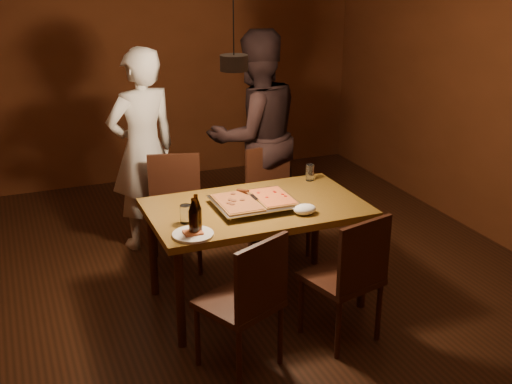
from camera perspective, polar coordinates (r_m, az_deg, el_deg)
name	(u,v)px	position (r m, az deg, el deg)	size (l,w,h in m)	color
room_shell	(235,117)	(4.23, -1.91, 6.71)	(6.00, 6.00, 6.00)	#33190D
dining_table	(256,215)	(4.51, 0.00, -2.07)	(1.50, 0.90, 0.75)	brown
chair_far_left	(175,200)	(5.20, -7.22, -0.75)	(0.52, 0.52, 0.49)	#38190F
chair_far_right	(274,191)	(5.37, 1.62, 0.13)	(0.47, 0.47, 0.49)	#38190F
chair_near_left	(249,292)	(3.81, -0.65, -8.92)	(0.56, 0.56, 0.49)	#38190F
chair_near_right	(351,269)	(4.12, 8.45, -6.75)	(0.51, 0.51, 0.49)	#38190F
pizza_tray	(254,204)	(4.44, -0.15, -1.07)	(0.55, 0.45, 0.05)	silver
pizza_meat	(237,202)	(4.38, -1.67, -0.92)	(0.26, 0.41, 0.02)	maroon
pizza_cheese	(273,197)	(4.48, 1.49, -0.44)	(0.24, 0.38, 0.02)	gold
spatula	(254,197)	(4.46, -0.20, -0.46)	(0.09, 0.24, 0.04)	silver
beer_bottle_a	(194,217)	(3.99, -5.56, -2.23)	(0.07, 0.07, 0.25)	black
beer_bottle_b	(196,214)	(4.02, -5.33, -1.96)	(0.07, 0.07, 0.26)	black
water_glass_left	(186,214)	(4.20, -6.26, -1.96)	(0.08, 0.08, 0.12)	silver
water_glass_right	(310,173)	(4.97, 4.82, 1.73)	(0.06, 0.06, 0.13)	silver
plate_slice	(193,234)	(4.03, -5.62, -3.75)	(0.26, 0.26, 0.03)	white
napkin	(305,209)	(4.34, 4.37, -1.54)	(0.16, 0.12, 0.07)	white
diner_white	(143,150)	(5.46, -10.01, 3.70)	(0.63, 0.41, 1.72)	white
diner_dark	(255,136)	(5.57, -0.05, 4.96)	(0.89, 0.69, 1.83)	black
pendant_lamp	(234,61)	(4.16, -1.97, 11.54)	(0.18, 0.18, 1.10)	black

